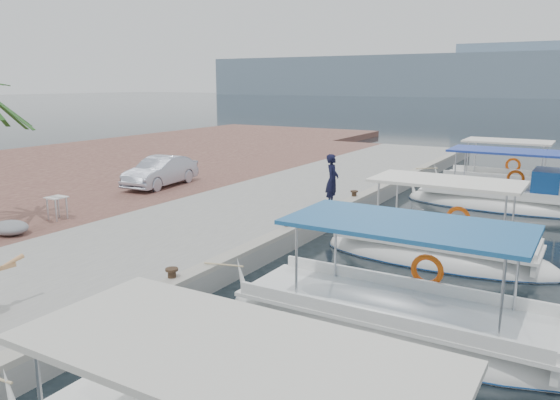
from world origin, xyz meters
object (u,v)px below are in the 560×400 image
object	(u,v)px
fishing_caique_d	(504,203)
fishing_caique_e	(501,187)
fisherman	(332,180)
fishing_caique_b	(393,328)
parked_car	(161,172)
fishing_caique_c	(436,256)

from	to	relation	value
fishing_caique_d	fishing_caique_e	bearing A→B (deg)	100.79
fishing_caique_e	fisherman	size ratio (longest dim) A/B	3.34
fishing_caique_b	fisherman	bearing A→B (deg)	122.78
fishing_caique_d	parked_car	bearing A→B (deg)	-157.22
fishing_caique_c	fisherman	size ratio (longest dim) A/B	3.51
fisherman	parked_car	size ratio (longest dim) A/B	0.49
fishing_caique_b	fishing_caique_d	world-z (taller)	same
parked_car	fishing_caique_c	bearing A→B (deg)	-17.06
fishing_caique_c	parked_car	distance (m)	12.39
fishing_caique_c	parked_car	bearing A→B (deg)	168.85
fishing_caique_b	fishing_caique_c	world-z (taller)	same
parked_car	fisherman	bearing A→B (deg)	-4.14
fishing_caique_b	fisherman	size ratio (longest dim) A/B	4.02
fishing_caique_d	parked_car	world-z (taller)	fishing_caique_d
fishing_caique_b	fishing_caique_d	size ratio (longest dim) A/B	1.00
fisherman	fishing_caique_b	bearing A→B (deg)	-159.20
fishing_caique_c	fisherman	world-z (taller)	fisherman
fishing_caique_e	parked_car	xyz separation A→B (m)	(-11.96, -9.14, 0.99)
fishing_caique_b	fishing_caique_c	size ratio (longest dim) A/B	1.15
fishing_caique_d	fishing_caique_b	bearing A→B (deg)	-90.49
fishing_caique_b	fishing_caique_d	xyz separation A→B (m)	(0.11, 12.62, 0.06)
fishing_caique_d	parked_car	size ratio (longest dim) A/B	1.96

